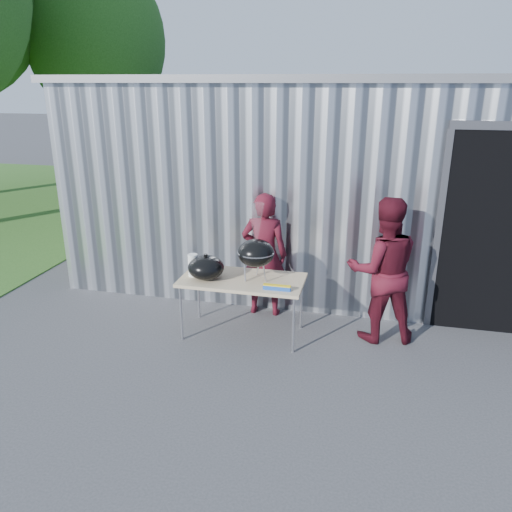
% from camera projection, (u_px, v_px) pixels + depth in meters
% --- Properties ---
extents(ground, '(80.00, 80.00, 0.00)m').
position_uv_depth(ground, '(242.00, 373.00, 5.45)').
color(ground, '#3D3D40').
extents(building, '(8.20, 6.20, 3.10)m').
position_uv_depth(building, '(356.00, 168.00, 8.96)').
color(building, silver).
rests_on(building, ground).
extents(tree_far, '(3.80, 3.80, 6.29)m').
position_uv_depth(tree_far, '(96.00, 40.00, 13.76)').
color(tree_far, '#442D19').
rests_on(tree_far, ground).
extents(folding_table, '(1.50, 0.75, 0.75)m').
position_uv_depth(folding_table, '(242.00, 282.00, 6.08)').
color(folding_table, tan).
rests_on(folding_table, ground).
extents(kettle_grill, '(0.45, 0.45, 0.94)m').
position_uv_depth(kettle_grill, '(256.00, 247.00, 5.91)').
color(kettle_grill, black).
rests_on(kettle_grill, folding_table).
extents(grill_lid, '(0.44, 0.44, 0.32)m').
position_uv_depth(grill_lid, '(206.00, 268.00, 6.02)').
color(grill_lid, black).
rests_on(grill_lid, folding_table).
extents(paper_towels, '(0.12, 0.12, 0.28)m').
position_uv_depth(paper_towels, '(193.00, 265.00, 6.11)').
color(paper_towels, white).
rests_on(paper_towels, folding_table).
extents(white_tub, '(0.20, 0.15, 0.10)m').
position_uv_depth(white_tub, '(205.00, 265.00, 6.38)').
color(white_tub, white).
rests_on(white_tub, folding_table).
extents(foil_box, '(0.32, 0.05, 0.06)m').
position_uv_depth(foil_box, '(277.00, 287.00, 5.73)').
color(foil_box, '#1A4AAB').
rests_on(foil_box, folding_table).
extents(person_cook, '(0.63, 0.43, 1.68)m').
position_uv_depth(person_cook, '(264.00, 255.00, 6.63)').
color(person_cook, '#470E1A').
rests_on(person_cook, ground).
extents(person_bystander, '(0.99, 0.85, 1.78)m').
position_uv_depth(person_bystander, '(383.00, 270.00, 5.94)').
color(person_bystander, '#470E1A').
rests_on(person_bystander, ground).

